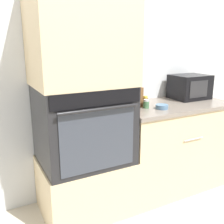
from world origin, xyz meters
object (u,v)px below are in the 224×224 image
wall_oven (84,124)px  bowl (162,107)px  condiment_jar_near (146,104)px  knife_block (133,96)px  condiment_jar_mid (139,97)px  microwave (190,87)px  condiment_jar_far (145,101)px

wall_oven → bowl: size_ratio=6.40×
wall_oven → bowl: (0.71, -0.12, 0.09)m
bowl → condiment_jar_near: 0.14m
wall_oven → condiment_jar_near: wall_oven is taller
wall_oven → bowl: 0.73m
knife_block → condiment_jar_mid: knife_block is taller
microwave → condiment_jar_near: microwave is taller
wall_oven → condiment_jar_near: (0.60, -0.03, 0.11)m
microwave → knife_block: size_ratio=1.68×
bowl → condiment_jar_far: bearing=103.7°
condiment_jar_near → condiment_jar_mid: condiment_jar_mid is taller
condiment_jar_near → condiment_jar_far: bearing=58.9°
microwave → knife_block: (-0.72, -0.02, -0.03)m
wall_oven → microwave: size_ratio=1.91×
condiment_jar_far → wall_oven: bearing=-174.0°
knife_block → wall_oven: bearing=-170.8°
knife_block → bowl: 0.28m
microwave → condiment_jar_far: 0.60m
knife_block → condiment_jar_mid: 0.21m
wall_oven → condiment_jar_near: size_ratio=9.14×
condiment_jar_mid → knife_block: bearing=-137.6°
bowl → condiment_jar_mid: (-0.02, 0.35, 0.03)m
condiment_jar_far → knife_block: bearing=171.9°
condiment_jar_mid → condiment_jar_far: condiment_jar_mid is taller
microwave → knife_block: microwave is taller
knife_block → condiment_jar_near: 0.15m
microwave → condiment_jar_far: (-0.59, -0.04, -0.08)m
wall_oven → condiment_jar_mid: size_ratio=7.39×
condiment_jar_mid → microwave: bearing=-11.8°
wall_oven → condiment_jar_far: (0.67, 0.07, 0.12)m
microwave → condiment_jar_far: bearing=-176.4°
knife_block → condiment_jar_near: size_ratio=2.85×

